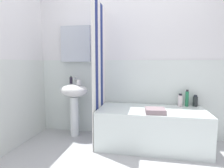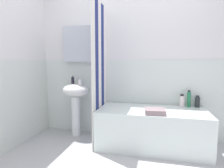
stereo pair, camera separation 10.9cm
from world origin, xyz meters
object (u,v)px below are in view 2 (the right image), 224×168
body_wash_bottle (189,99)px  conditioner_bottle (182,101)px  toothbrush_cup (80,82)px  bathtub (152,128)px  soap_dispenser (73,80)px  shampoo_bottle (197,102)px  towel_folded (155,111)px  sink (76,98)px

body_wash_bottle → conditioner_bottle: size_ratio=1.31×
toothbrush_cup → body_wash_bottle: bearing=5.6°
bathtub → soap_dispenser: bearing=170.3°
shampoo_bottle → towel_folded: size_ratio=0.69×
conditioner_bottle → shampoo_bottle: bearing=7.9°
sink → conditioner_bottle: sink is taller
bathtub → conditioner_bottle: 0.60m
shampoo_bottle → conditioner_bottle: 0.22m
sink → body_wash_bottle: bearing=4.2°
bathtub → shampoo_bottle: 0.77m
sink → toothbrush_cup: 0.28m
conditioner_bottle → towel_folded: size_ratio=0.76×
bathtub → towel_folded: bearing=-78.9°
bathtub → sink: bearing=172.6°
sink → soap_dispenser: size_ratio=6.44×
soap_dispenser → bathtub: bearing=-9.7°
bathtub → conditioner_bottle: (0.41, 0.26, 0.35)m
bathtub → conditioner_bottle: conditioner_bottle is taller
body_wash_bottle → bathtub: bearing=-151.4°
toothbrush_cup → body_wash_bottle: toothbrush_cup is taller
shampoo_bottle → towel_folded: shampoo_bottle is taller
toothbrush_cup → body_wash_bottle: size_ratio=0.33×
shampoo_bottle → body_wash_bottle: 0.13m
body_wash_bottle → towel_folded: size_ratio=1.00×
body_wash_bottle → conditioner_bottle: body_wash_bottle is taller
bathtub → towel_folded: towel_folded is taller
soap_dispenser → towel_folded: (1.30, -0.42, -0.33)m
toothbrush_cup → bathtub: 1.26m
conditioner_bottle → towel_folded: bearing=-128.7°
toothbrush_cup → bathtub: bearing=-6.4°
shampoo_bottle → body_wash_bottle: (-0.12, -0.01, 0.04)m
sink → towel_folded: bearing=-16.3°
shampoo_bottle → body_wash_bottle: bearing=-173.3°
shampoo_bottle → toothbrush_cup: bearing=-174.4°
shampoo_bottle → towel_folded: bearing=-139.8°
soap_dispenser → toothbrush_cup: bearing=-29.6°
sink → shampoo_bottle: sink is taller
toothbrush_cup → towel_folded: size_ratio=0.33×
sink → body_wash_bottle: 1.71m
conditioner_bottle → bathtub: bearing=-147.6°
body_wash_bottle → conditioner_bottle: (-0.10, -0.02, -0.03)m
shampoo_bottle → conditioner_bottle: size_ratio=0.91×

